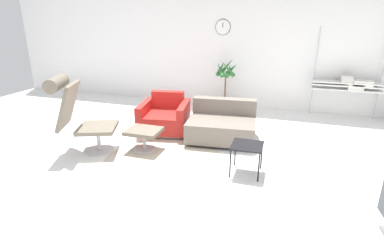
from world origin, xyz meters
name	(u,v)px	position (x,y,z in m)	size (l,w,h in m)	color
ground_plane	(189,157)	(0.00, 0.00, 0.00)	(12.00, 12.00, 0.00)	white
wall_back	(231,46)	(0.00, 3.11, 1.40)	(12.00, 0.09, 2.80)	white
round_rug	(165,161)	(-0.30, -0.24, 0.00)	(1.82, 1.82, 0.01)	#BCB29E
lounge_chair	(75,108)	(-1.71, -0.32, 0.72)	(1.05, 0.86, 1.21)	#BCBCC1
ottoman	(144,134)	(-0.77, 0.05, 0.27)	(0.53, 0.45, 0.35)	#BCBCC1
armchair_red	(165,118)	(-0.79, 0.95, 0.26)	(0.99, 0.99, 0.70)	silver
couch_low	(222,126)	(0.32, 0.88, 0.24)	(1.23, 1.03, 0.66)	black
side_table	(247,148)	(0.90, -0.22, 0.37)	(0.41, 0.41, 0.42)	black
potted_plant	(225,85)	(-0.02, 2.69, 0.57)	(0.54, 0.54, 1.18)	#333338
shelf_unit	(351,84)	(2.57, 2.84, 0.74)	(1.33, 0.28, 1.87)	#BCBCC1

